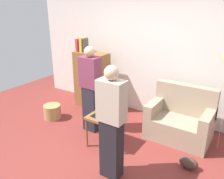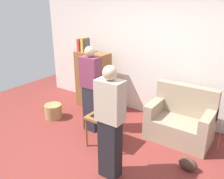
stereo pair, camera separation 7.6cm
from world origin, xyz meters
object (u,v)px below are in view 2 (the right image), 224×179
(couch, at_px, (180,121))
(birthday_cake, at_px, (103,113))
(person_holding_cake, at_px, (110,124))
(handbag, at_px, (188,164))
(side_table, at_px, (104,120))
(person_blowing_candles, at_px, (91,89))
(wicker_basket, at_px, (53,111))
(bookshelf, at_px, (93,79))

(couch, bearing_deg, birthday_cake, -136.40)
(person_holding_cake, height_order, handbag, person_holding_cake)
(side_table, distance_m, person_blowing_candles, 0.68)
(couch, xyz_separation_m, handbag, (0.41, -0.78, -0.24))
(couch, relative_size, wicker_basket, 3.06)
(person_holding_cake, bearing_deg, bookshelf, -26.80)
(person_holding_cake, bearing_deg, wicker_basket, -2.05)
(bookshelf, distance_m, handbag, 2.81)
(handbag, bearing_deg, birthday_cake, -172.93)
(couch, distance_m, bookshelf, 2.20)
(couch, relative_size, side_table, 1.95)
(bookshelf, xyz_separation_m, birthday_cake, (1.16, -1.15, -0.06))
(couch, height_order, handbag, couch)
(couch, distance_m, person_holding_cake, 1.67)
(person_blowing_candles, relative_size, person_holding_cake, 1.00)
(birthday_cake, height_order, wicker_basket, birthday_cake)
(birthday_cake, xyz_separation_m, person_holding_cake, (0.53, -0.56, 0.22))
(birthday_cake, height_order, person_holding_cake, person_holding_cake)
(bookshelf, height_order, person_holding_cake, person_holding_cake)
(birthday_cake, distance_m, person_blowing_candles, 0.62)
(side_table, xyz_separation_m, person_holding_cake, (0.53, -0.56, 0.35))
(couch, xyz_separation_m, bookshelf, (-2.16, 0.19, 0.33))
(birthday_cake, bearing_deg, wicker_basket, 172.55)
(side_table, bearing_deg, person_holding_cake, -46.65)
(couch, bearing_deg, person_holding_cake, -107.25)
(couch, distance_m, side_table, 1.40)
(person_blowing_candles, xyz_separation_m, person_holding_cake, (1.03, -0.86, 0.00))
(wicker_basket, bearing_deg, side_table, -7.45)
(birthday_cake, height_order, person_blowing_candles, person_blowing_candles)
(person_blowing_candles, height_order, wicker_basket, person_blowing_candles)
(bookshelf, bearing_deg, person_blowing_candles, -52.38)
(side_table, xyz_separation_m, handbag, (1.42, 0.18, -0.38))
(birthday_cake, bearing_deg, person_holding_cake, -46.65)
(bookshelf, bearing_deg, person_holding_cake, -45.31)
(bookshelf, xyz_separation_m, side_table, (1.16, -1.15, -0.19))
(bookshelf, distance_m, person_holding_cake, 2.41)
(side_table, xyz_separation_m, birthday_cake, (-0.00, -0.00, 0.13))
(side_table, bearing_deg, birthday_cake, -163.01)
(couch, bearing_deg, person_blowing_candles, -156.18)
(person_holding_cake, height_order, wicker_basket, person_holding_cake)
(couch, height_order, side_table, couch)
(bookshelf, relative_size, side_table, 2.86)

